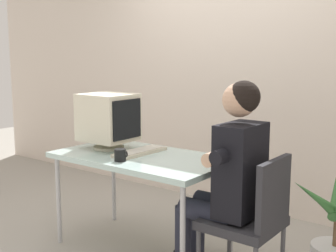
# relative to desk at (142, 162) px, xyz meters

# --- Properties ---
(ground_plane) EXTENTS (12.00, 12.00, 0.00)m
(ground_plane) POSITION_rel_desk_xyz_m (0.00, 0.00, -0.70)
(ground_plane) COLOR #9E998E
(wall_back) EXTENTS (8.00, 0.10, 3.00)m
(wall_back) POSITION_rel_desk_xyz_m (0.30, 1.40, 0.80)
(wall_back) COLOR beige
(wall_back) RESTS_ON ground_plane
(desk) EXTENTS (1.34, 0.75, 0.75)m
(desk) POSITION_rel_desk_xyz_m (0.00, 0.00, 0.00)
(desk) COLOR #B7B7BC
(desk) RESTS_ON ground_plane
(crt_monitor) EXTENTS (0.41, 0.36, 0.45)m
(crt_monitor) POSITION_rel_desk_xyz_m (-0.37, 0.02, 0.30)
(crt_monitor) COLOR beige
(crt_monitor) RESTS_ON desk
(keyboard) EXTENTS (0.17, 0.48, 0.03)m
(keyboard) POSITION_rel_desk_xyz_m (-0.05, 0.03, 0.07)
(keyboard) COLOR beige
(keyboard) RESTS_ON desk
(office_chair) EXTENTS (0.46, 0.46, 0.88)m
(office_chair) POSITION_rel_desk_xyz_m (0.95, -0.03, -0.21)
(office_chair) COLOR #4C4C51
(office_chair) RESTS_ON ground_plane
(person_seated) EXTENTS (0.68, 0.56, 1.35)m
(person_seated) POSITION_rel_desk_xyz_m (0.77, -0.03, 0.05)
(person_seated) COLOR black
(person_seated) RESTS_ON ground_plane
(potted_plant) EXTENTS (0.59, 0.56, 0.80)m
(potted_plant) POSITION_rel_desk_xyz_m (1.38, 0.29, -0.40)
(potted_plant) COLOR silver
(potted_plant) RESTS_ON ground_plane
(desk_mug) EXTENTS (0.08, 0.09, 0.09)m
(desk_mug) POSITION_rel_desk_xyz_m (-0.00, -0.23, 0.10)
(desk_mug) COLOR black
(desk_mug) RESTS_ON desk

